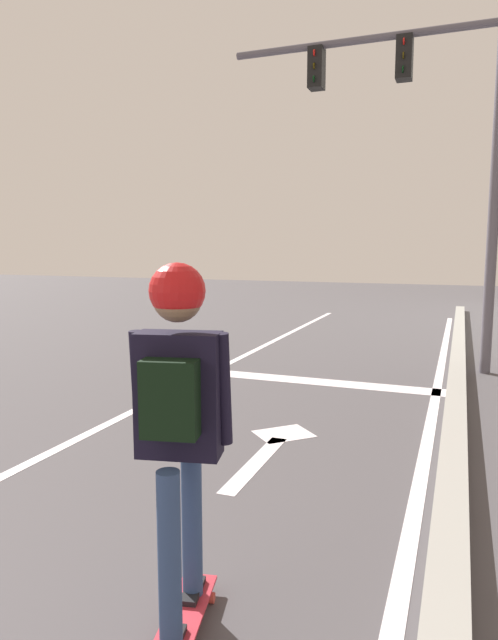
{
  "coord_description": "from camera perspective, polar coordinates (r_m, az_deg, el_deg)",
  "views": [
    {
      "loc": [
        3.35,
        -0.02,
        1.96
      ],
      "look_at": [
        1.35,
        5.17,
        1.22
      ],
      "focal_mm": 31.06,
      "sensor_mm": 36.0,
      "label": 1
    }
  ],
  "objects": [
    {
      "name": "skater",
      "position": [
        2.69,
        -7.3,
        -7.79
      ],
      "size": [
        0.48,
        0.65,
        1.8
      ],
      "color": "navy",
      "rests_on": "skateboard"
    },
    {
      "name": "lane_arrow_stem",
      "position": [
        5.2,
        0.71,
        -14.51
      ],
      "size": [
        0.16,
        1.4,
        0.01
      ],
      "primitive_type": "cube",
      "color": "silver",
      "rests_on": "ground"
    },
    {
      "name": "lane_line_center",
      "position": [
        7.28,
        -9.54,
        -8.09
      ],
      "size": [
        0.12,
        20.0,
        0.01
      ],
      "primitive_type": "cube",
      "color": "silver",
      "rests_on": "ground"
    },
    {
      "name": "skateboard",
      "position": [
        3.22,
        -6.82,
        -28.37
      ],
      "size": [
        0.35,
        0.79,
        0.09
      ],
      "color": "#BB2835",
      "rests_on": "ground"
    },
    {
      "name": "stop_bar",
      "position": [
        8.16,
        7.38,
        -6.34
      ],
      "size": [
        3.5,
        0.4,
        0.01
      ],
      "primitive_type": "cube",
      "color": "silver",
      "rests_on": "ground"
    },
    {
      "name": "curb_strip",
      "position": [
        6.31,
        20.42,
        -10.3
      ],
      "size": [
        0.24,
        24.0,
        0.14
      ],
      "primitive_type": "cube",
      "color": "#99978F",
      "rests_on": "ground"
    },
    {
      "name": "lane_line_curbside",
      "position": [
        6.34,
        18.09,
        -10.76
      ],
      "size": [
        0.12,
        20.0,
        0.01
      ],
      "primitive_type": "cube",
      "color": "silver",
      "rests_on": "ground"
    },
    {
      "name": "lane_arrow_head",
      "position": [
        5.95,
        3.61,
        -11.61
      ],
      "size": [
        0.71,
        0.71,
        0.01
      ],
      "primitive_type": "cube",
      "rotation": [
        0.0,
        0.0,
        0.79
      ],
      "color": "silver",
      "rests_on": "ground"
    },
    {
      "name": "traffic_signal_mast",
      "position": [
        9.42,
        17.54,
        18.97
      ],
      "size": [
        4.23,
        0.34,
        5.44
      ],
      "color": "#5C5763",
      "rests_on": "ground"
    }
  ]
}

